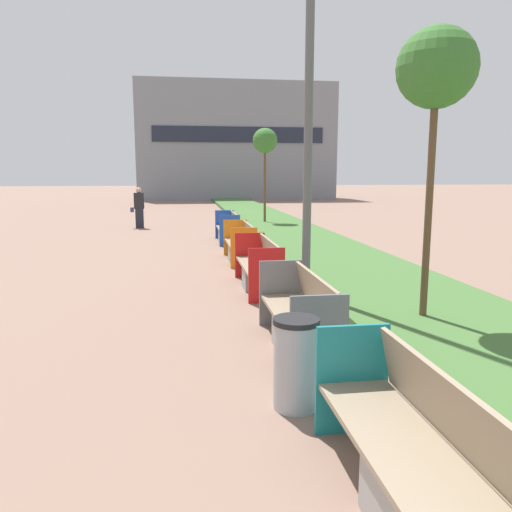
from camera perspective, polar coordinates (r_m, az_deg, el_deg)
planter_grass_strip at (r=11.47m, az=10.44°, el=-1.13°), size 2.80×120.00×0.18m
building_backdrop at (r=42.61m, az=-2.34°, el=12.82°), size 15.97×5.19×9.33m
bench_teal_frame at (r=3.41m, az=18.83°, el=-22.70°), size 0.65×2.47×0.94m
bench_grey_frame at (r=6.25m, az=5.00°, el=-7.31°), size 0.65×2.09×0.94m
bench_red_frame at (r=9.41m, az=0.38°, el=-1.54°), size 0.65×2.17×0.94m
bench_orange_frame at (r=12.39m, az=-1.76°, el=1.09°), size 0.65×1.96×0.94m
bench_blue_frame at (r=15.83m, az=-3.20°, el=2.91°), size 0.65×1.94×0.94m
litter_bin at (r=4.72m, az=4.57°, el=-12.11°), size 0.43×0.43×0.86m
street_lamp_post at (r=8.62m, az=6.24°, el=27.05°), size 0.24×0.44×8.78m
sapling_tree_near at (r=7.35m, az=19.93°, el=19.20°), size 1.06×1.06×4.06m
sapling_tree_far at (r=20.62m, az=1.03°, el=12.90°), size 1.00×1.00×3.96m
pedestrian_walking at (r=20.35m, az=-13.23°, el=5.40°), size 0.53×0.24×1.61m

